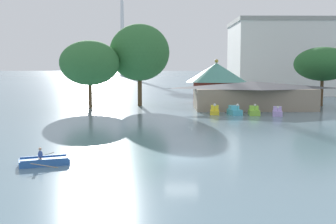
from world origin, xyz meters
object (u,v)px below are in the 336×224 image
at_px(pedal_boat_yellow, 215,111).
at_px(background_building_block, 279,58).
at_px(rowboat_with_rower, 44,161).
at_px(pedal_boat_cyan, 234,111).
at_px(boathouse, 254,95).
at_px(shoreline_tree_right, 323,64).
at_px(pedal_boat_lime, 254,111).
at_px(shoreline_tree_tall_left, 90,63).
at_px(pedal_boat_lavender, 277,112).
at_px(green_roof_pavilion, 216,81).
at_px(shoreline_tree_mid, 140,53).

relative_size(pedal_boat_yellow, background_building_block, 0.13).
height_order(rowboat_with_rower, pedal_boat_cyan, pedal_boat_cyan).
relative_size(rowboat_with_rower, pedal_boat_cyan, 1.22).
xyz_separation_m(boathouse, shoreline_tree_right, (13.36, 5.92, 5.05)).
relative_size(pedal_boat_lime, background_building_block, 0.12).
bearing_deg(pedal_boat_lime, shoreline_tree_right, 138.38).
bearing_deg(shoreline_tree_tall_left, background_building_block, 41.72).
xyz_separation_m(pedal_boat_lavender, shoreline_tree_right, (11.88, 14.53, 6.90)).
height_order(pedal_boat_cyan, shoreline_tree_tall_left, shoreline_tree_tall_left).
distance_m(rowboat_with_rower, background_building_block, 86.90).
xyz_separation_m(pedal_boat_lime, pedal_boat_lavender, (3.06, -1.14, 0.00)).
height_order(pedal_boat_lavender, background_building_block, background_building_block).
xyz_separation_m(pedal_boat_lavender, green_roof_pavilion, (-6.05, 20.23, 3.84)).
distance_m(green_roof_pavilion, background_building_block, 34.83).
bearing_deg(pedal_boat_yellow, shoreline_tree_mid, -131.24).
height_order(boathouse, shoreline_tree_mid, shoreline_tree_mid).
distance_m(boathouse, green_roof_pavilion, 12.64).
bearing_deg(boathouse, shoreline_tree_right, 23.90).
height_order(pedal_boat_yellow, pedal_boat_lime, pedal_boat_lime).
xyz_separation_m(pedal_boat_cyan, pedal_boat_lime, (2.79, -0.09, -0.03)).
height_order(pedal_boat_lavender, shoreline_tree_mid, shoreline_tree_mid).
bearing_deg(pedal_boat_lavender, shoreline_tree_right, 153.85).
distance_m(pedal_boat_cyan, pedal_boat_lime, 2.80).
relative_size(pedal_boat_cyan, shoreline_tree_right, 0.29).
relative_size(pedal_boat_cyan, boathouse, 0.15).
height_order(pedal_boat_lime, background_building_block, background_building_block).
height_order(pedal_boat_yellow, pedal_boat_lavender, pedal_boat_yellow).
bearing_deg(pedal_boat_cyan, shoreline_tree_mid, -145.42).
bearing_deg(shoreline_tree_mid, boathouse, -20.18).
bearing_deg(shoreline_tree_right, shoreline_tree_tall_left, -174.77).
height_order(pedal_boat_yellow, boathouse, boathouse).
relative_size(boathouse, background_building_block, 0.84).
relative_size(pedal_boat_lime, shoreline_tree_right, 0.29).
xyz_separation_m(pedal_boat_cyan, pedal_boat_lavender, (5.86, -1.23, -0.03)).
height_order(shoreline_tree_right, background_building_block, background_building_block).
bearing_deg(pedal_boat_lavender, shoreline_tree_tall_left, -97.87).
bearing_deg(shoreline_tree_tall_left, pedal_boat_cyan, -23.20).
height_order(rowboat_with_rower, background_building_block, background_building_block).
bearing_deg(background_building_block, shoreline_tree_right, -93.28).
bearing_deg(pedal_boat_yellow, rowboat_with_rower, -19.41).
distance_m(rowboat_with_rower, pedal_boat_yellow, 35.07).
bearing_deg(pedal_boat_lime, boathouse, 174.57).
distance_m(green_roof_pavilion, shoreline_tree_mid, 15.84).
relative_size(pedal_boat_cyan, pedal_boat_lime, 0.99).
distance_m(pedal_boat_lime, boathouse, 7.86).
bearing_deg(pedal_boat_yellow, pedal_boat_lavender, 83.15).
bearing_deg(boathouse, shoreline_tree_mid, 159.82).
bearing_deg(shoreline_tree_tall_left, pedal_boat_yellow, -23.72).
bearing_deg(boathouse, background_building_block, 68.96).
xyz_separation_m(pedal_boat_cyan, boathouse, (4.37, 7.38, 1.82)).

